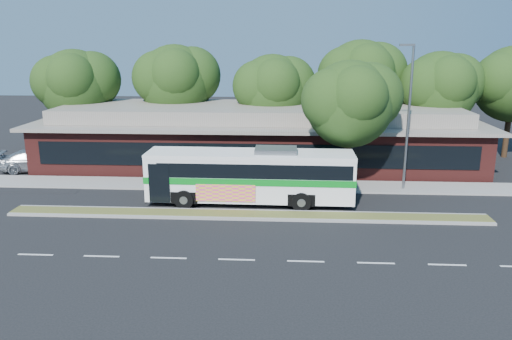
% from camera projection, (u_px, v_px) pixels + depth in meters
% --- Properties ---
extents(ground, '(120.00, 120.00, 0.00)m').
position_uv_depth(ground, '(246.00, 220.00, 26.53)').
color(ground, black).
rests_on(ground, ground).
extents(median_strip, '(26.00, 1.10, 0.15)m').
position_uv_depth(median_strip, '(246.00, 215.00, 27.09)').
color(median_strip, brown).
rests_on(median_strip, ground).
extents(sidewalk, '(44.00, 2.60, 0.12)m').
position_uv_depth(sidewalk, '(253.00, 185.00, 32.70)').
color(sidewalk, gray).
rests_on(sidewalk, ground).
extents(parking_lot, '(14.00, 12.00, 0.01)m').
position_uv_depth(parking_lot, '(16.00, 168.00, 37.20)').
color(parking_lot, black).
rests_on(parking_lot, ground).
extents(plaza_building, '(33.20, 11.20, 4.45)m').
position_uv_depth(plaza_building, '(259.00, 136.00, 38.54)').
color(plaza_building, '#551D1A').
rests_on(plaza_building, ground).
extents(lamp_post, '(0.93, 0.18, 9.07)m').
position_uv_depth(lamp_post, '(408.00, 114.00, 30.56)').
color(lamp_post, slate).
rests_on(lamp_post, ground).
extents(tree_bg_a, '(6.47, 5.80, 8.63)m').
position_uv_depth(tree_bg_a, '(81.00, 84.00, 40.50)').
color(tree_bg_a, black).
rests_on(tree_bg_a, ground).
extents(tree_bg_b, '(6.69, 6.00, 9.00)m').
position_uv_depth(tree_bg_b, '(181.00, 80.00, 40.95)').
color(tree_bg_b, black).
rests_on(tree_bg_b, ground).
extents(tree_bg_c, '(6.24, 5.60, 8.26)m').
position_uv_depth(tree_bg_c, '(278.00, 88.00, 39.67)').
color(tree_bg_c, black).
rests_on(tree_bg_c, ground).
extents(tree_bg_d, '(6.91, 6.20, 9.37)m').
position_uv_depth(tree_bg_d, '(366.00, 77.00, 40.05)').
color(tree_bg_d, black).
rests_on(tree_bg_d, ground).
extents(tree_bg_e, '(6.47, 5.80, 8.50)m').
position_uv_depth(tree_bg_e, '(444.00, 87.00, 38.91)').
color(tree_bg_e, black).
rests_on(tree_bg_e, ground).
extents(transit_bus, '(11.96, 2.92, 3.34)m').
position_uv_depth(transit_bus, '(251.00, 173.00, 28.79)').
color(transit_bus, white).
rests_on(transit_bus, ground).
extents(sedan, '(5.71, 3.42, 1.55)m').
position_uv_depth(sedan, '(39.00, 160.00, 36.35)').
color(sedan, '#A5A7AC').
rests_on(sedan, ground).
extents(sidewalk_tree, '(6.02, 5.40, 8.14)m').
position_uv_depth(sidewalk_tree, '(356.00, 102.00, 30.89)').
color(sidewalk_tree, black).
rests_on(sidewalk_tree, ground).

